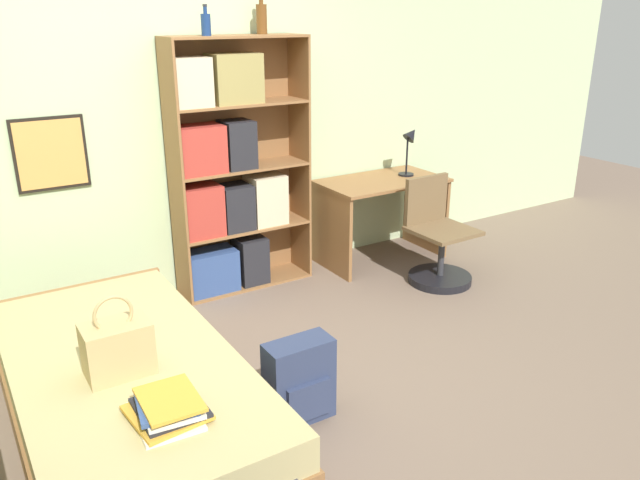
% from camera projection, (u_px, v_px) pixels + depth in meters
% --- Properties ---
extents(ground_plane, '(14.00, 14.00, 0.00)m').
position_uv_depth(ground_plane, '(245.00, 395.00, 3.53)').
color(ground_plane, '#756051').
extents(wall_back, '(10.00, 0.09, 2.60)m').
position_uv_depth(wall_back, '(137.00, 124.00, 4.37)').
color(wall_back, beige).
rests_on(wall_back, ground_plane).
extents(bed, '(1.04, 2.08, 0.45)m').
position_uv_depth(bed, '(126.00, 395.00, 3.15)').
color(bed, olive).
rests_on(bed, ground_plane).
extents(handbag, '(0.30, 0.20, 0.40)m').
position_uv_depth(handbag, '(118.00, 348.00, 2.89)').
color(handbag, tan).
rests_on(handbag, bed).
extents(book_stack_on_bed, '(0.32, 0.35, 0.11)m').
position_uv_depth(book_stack_on_bed, '(168.00, 408.00, 2.59)').
color(book_stack_on_bed, silver).
rests_on(book_stack_on_bed, bed).
extents(bookcase, '(1.04, 0.32, 1.89)m').
position_uv_depth(bookcase, '(228.00, 178.00, 4.62)').
color(bookcase, olive).
rests_on(bookcase, ground_plane).
extents(bottle_green, '(0.07, 0.07, 0.20)m').
position_uv_depth(bottle_green, '(206.00, 24.00, 4.16)').
color(bottle_green, navy).
rests_on(bottle_green, bookcase).
extents(bottle_brown, '(0.08, 0.08, 0.29)m').
position_uv_depth(bottle_brown, '(262.00, 18.00, 4.45)').
color(bottle_brown, brown).
rests_on(bottle_brown, bookcase).
extents(desk, '(1.06, 0.61, 0.71)m').
position_uv_depth(desk, '(381.00, 205.00, 5.32)').
color(desk, olive).
rests_on(desk, ground_plane).
extents(desk_lamp, '(0.18, 0.13, 0.43)m').
position_uv_depth(desk_lamp, '(410.00, 142.00, 5.29)').
color(desk_lamp, black).
rests_on(desk_lamp, desk).
extents(desk_chair, '(0.50, 0.50, 0.83)m').
position_uv_depth(desk_chair, '(437.00, 250.00, 4.96)').
color(desk_chair, black).
rests_on(desk_chair, ground_plane).
extents(backpack, '(0.36, 0.20, 0.46)m').
position_uv_depth(backpack, '(300.00, 382.00, 3.26)').
color(backpack, '#2D3856').
rests_on(backpack, ground_plane).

